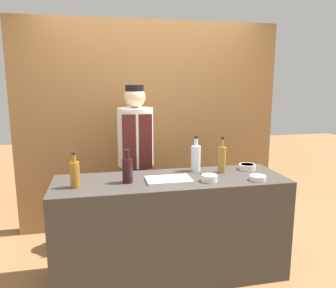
{
  "coord_description": "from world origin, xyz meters",
  "views": [
    {
      "loc": [
        -0.58,
        -2.65,
        1.72
      ],
      "look_at": [
        0.0,
        0.13,
        1.18
      ],
      "focal_mm": 35.0,
      "sensor_mm": 36.0,
      "label": 1
    }
  ],
  "objects_px": {
    "sauce_bowl_white": "(247,167)",
    "bottle_vinegar": "(222,159)",
    "bottle_wine": "(127,170)",
    "chef_center": "(136,159)",
    "sauce_bowl_yellow": "(209,178)",
    "sauce_bowl_green": "(258,178)",
    "bottle_amber": "(75,174)",
    "bottle_clear": "(196,157)",
    "cutting_board": "(169,180)"
  },
  "relations": [
    {
      "from": "sauce_bowl_green",
      "to": "bottle_amber",
      "type": "bearing_deg",
      "value": 175.46
    },
    {
      "from": "sauce_bowl_yellow",
      "to": "bottle_amber",
      "type": "height_order",
      "value": "bottle_amber"
    },
    {
      "from": "sauce_bowl_green",
      "to": "bottle_vinegar",
      "type": "xyz_separation_m",
      "value": [
        -0.21,
        0.29,
        0.11
      ]
    },
    {
      "from": "bottle_amber",
      "to": "bottle_wine",
      "type": "bearing_deg",
      "value": 6.13
    },
    {
      "from": "sauce_bowl_yellow",
      "to": "bottle_wine",
      "type": "xyz_separation_m",
      "value": [
        -0.67,
        0.11,
        0.08
      ]
    },
    {
      "from": "sauce_bowl_white",
      "to": "bottle_wine",
      "type": "xyz_separation_m",
      "value": [
        -1.15,
        -0.17,
        0.08
      ]
    },
    {
      "from": "bottle_amber",
      "to": "chef_center",
      "type": "xyz_separation_m",
      "value": [
        0.56,
        0.78,
        -0.1
      ]
    },
    {
      "from": "bottle_amber",
      "to": "cutting_board",
      "type": "bearing_deg",
      "value": 1.45
    },
    {
      "from": "sauce_bowl_yellow",
      "to": "chef_center",
      "type": "bearing_deg",
      "value": 121.81
    },
    {
      "from": "cutting_board",
      "to": "sauce_bowl_white",
      "type": "bearing_deg",
      "value": 13.8
    },
    {
      "from": "cutting_board",
      "to": "bottle_amber",
      "type": "height_order",
      "value": "bottle_amber"
    },
    {
      "from": "sauce_bowl_green",
      "to": "bottle_vinegar",
      "type": "bearing_deg",
      "value": 126.6
    },
    {
      "from": "sauce_bowl_white",
      "to": "cutting_board",
      "type": "xyz_separation_m",
      "value": [
        -0.8,
        -0.2,
        -0.02
      ]
    },
    {
      "from": "bottle_clear",
      "to": "chef_center",
      "type": "height_order",
      "value": "chef_center"
    },
    {
      "from": "sauce_bowl_white",
      "to": "chef_center",
      "type": "height_order",
      "value": "chef_center"
    },
    {
      "from": "sauce_bowl_yellow",
      "to": "bottle_vinegar",
      "type": "bearing_deg",
      "value": 50.05
    },
    {
      "from": "sauce_bowl_yellow",
      "to": "sauce_bowl_green",
      "type": "xyz_separation_m",
      "value": [
        0.41,
        -0.05,
        -0.01
      ]
    },
    {
      "from": "bottle_vinegar",
      "to": "chef_center",
      "type": "distance_m",
      "value": 0.95
    },
    {
      "from": "sauce_bowl_white",
      "to": "bottle_vinegar",
      "type": "height_order",
      "value": "bottle_vinegar"
    },
    {
      "from": "sauce_bowl_white",
      "to": "bottle_clear",
      "type": "relative_size",
      "value": 0.47
    },
    {
      "from": "bottle_clear",
      "to": "chef_center",
      "type": "relative_size",
      "value": 0.2
    },
    {
      "from": "bottle_amber",
      "to": "bottle_clear",
      "type": "bearing_deg",
      "value": 14.57
    },
    {
      "from": "bottle_clear",
      "to": "bottle_amber",
      "type": "height_order",
      "value": "bottle_clear"
    },
    {
      "from": "cutting_board",
      "to": "bottle_clear",
      "type": "bearing_deg",
      "value": 39.51
    },
    {
      "from": "bottle_wine",
      "to": "chef_center",
      "type": "distance_m",
      "value": 0.76
    },
    {
      "from": "sauce_bowl_green",
      "to": "bottle_clear",
      "type": "bearing_deg",
      "value": 137.27
    },
    {
      "from": "bottle_vinegar",
      "to": "sauce_bowl_white",
      "type": "bearing_deg",
      "value": 9.66
    },
    {
      "from": "sauce_bowl_yellow",
      "to": "bottle_clear",
      "type": "relative_size",
      "value": 0.4
    },
    {
      "from": "chef_center",
      "to": "sauce_bowl_white",
      "type": "bearing_deg",
      "value": -29.45
    },
    {
      "from": "sauce_bowl_green",
      "to": "bottle_vinegar",
      "type": "distance_m",
      "value": 0.38
    },
    {
      "from": "bottle_clear",
      "to": "bottle_vinegar",
      "type": "relative_size",
      "value": 0.99
    },
    {
      "from": "cutting_board",
      "to": "sauce_bowl_yellow",
      "type": "bearing_deg",
      "value": -14.26
    },
    {
      "from": "cutting_board",
      "to": "bottle_wine",
      "type": "relative_size",
      "value": 1.35
    },
    {
      "from": "sauce_bowl_green",
      "to": "bottle_amber",
      "type": "height_order",
      "value": "bottle_amber"
    },
    {
      "from": "sauce_bowl_yellow",
      "to": "chef_center",
      "type": "height_order",
      "value": "chef_center"
    },
    {
      "from": "cutting_board",
      "to": "bottle_vinegar",
      "type": "xyz_separation_m",
      "value": [
        0.53,
        0.15,
        0.12
      ]
    },
    {
      "from": "cutting_board",
      "to": "bottle_vinegar",
      "type": "distance_m",
      "value": 0.56
    },
    {
      "from": "sauce_bowl_white",
      "to": "sauce_bowl_green",
      "type": "height_order",
      "value": "sauce_bowl_white"
    },
    {
      "from": "sauce_bowl_green",
      "to": "chef_center",
      "type": "distance_m",
      "value": 1.3
    },
    {
      "from": "bottle_clear",
      "to": "bottle_wine",
      "type": "relative_size",
      "value": 1.18
    },
    {
      "from": "bottle_amber",
      "to": "chef_center",
      "type": "height_order",
      "value": "chef_center"
    },
    {
      "from": "sauce_bowl_white",
      "to": "cutting_board",
      "type": "height_order",
      "value": "sauce_bowl_white"
    },
    {
      "from": "bottle_clear",
      "to": "bottle_vinegar",
      "type": "bearing_deg",
      "value": -26.67
    },
    {
      "from": "bottle_vinegar",
      "to": "chef_center",
      "type": "bearing_deg",
      "value": 139.77
    },
    {
      "from": "sauce_bowl_white",
      "to": "chef_center",
      "type": "xyz_separation_m",
      "value": [
        -1.0,
        0.56,
        -0.01
      ]
    },
    {
      "from": "sauce_bowl_yellow",
      "to": "sauce_bowl_white",
      "type": "height_order",
      "value": "sauce_bowl_yellow"
    },
    {
      "from": "sauce_bowl_green",
      "to": "bottle_wine",
      "type": "xyz_separation_m",
      "value": [
        -1.08,
        0.16,
        0.09
      ]
    },
    {
      "from": "bottle_wine",
      "to": "chef_center",
      "type": "xyz_separation_m",
      "value": [
        0.15,
        0.74,
        -0.09
      ]
    },
    {
      "from": "cutting_board",
      "to": "sauce_bowl_green",
      "type": "bearing_deg",
      "value": -10.53
    },
    {
      "from": "sauce_bowl_white",
      "to": "bottle_vinegar",
      "type": "distance_m",
      "value": 0.3
    }
  ]
}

